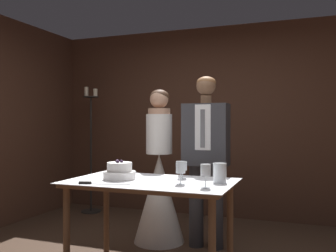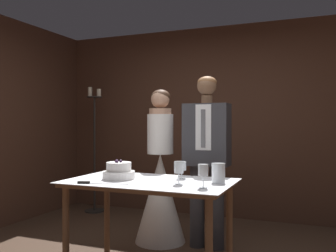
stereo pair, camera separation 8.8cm
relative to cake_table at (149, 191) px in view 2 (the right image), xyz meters
name	(u,v)px [view 2 (the right image)]	position (x,y,z in m)	size (l,w,h in m)	color
wall_back	(223,121)	(0.10, 2.19, 0.60)	(4.98, 0.12, 2.60)	#472B1E
cake_table	(149,191)	(0.00, 0.00, 0.00)	(1.40, 0.82, 0.79)	brown
tiered_cake	(119,172)	(-0.28, -0.02, 0.16)	(0.28, 0.28, 0.17)	white
cake_knife	(93,183)	(-0.35, -0.32, 0.10)	(0.40, 0.15, 0.02)	silver
wine_glass_near	(182,167)	(0.21, 0.21, 0.20)	(0.08, 0.08, 0.15)	silver
wine_glass_middle	(203,171)	(0.52, -0.17, 0.22)	(0.08, 0.08, 0.18)	silver
wine_glass_far	(179,168)	(0.29, -0.08, 0.22)	(0.08, 0.08, 0.18)	silver
hurricane_candle	(218,174)	(0.57, 0.10, 0.17)	(0.11, 0.11, 0.16)	silver
bride	(160,186)	(-0.26, 0.84, -0.10)	(0.54, 0.54, 1.64)	white
groom	(207,151)	(0.26, 0.83, 0.29)	(0.46, 0.25, 1.76)	#38383D
candle_stand	(94,154)	(-1.68, 1.75, 0.13)	(0.28, 0.28, 1.80)	black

